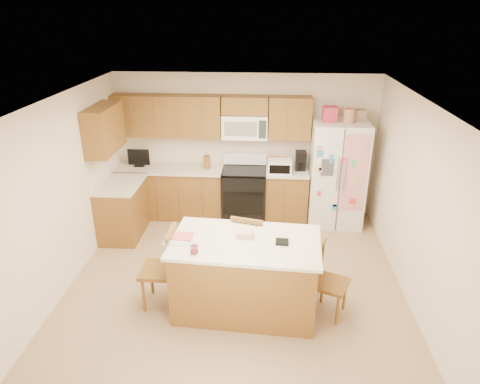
# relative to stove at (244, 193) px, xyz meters

# --- Properties ---
(ground) EXTENTS (4.50, 4.50, 0.00)m
(ground) POSITION_rel_stove_xyz_m (0.00, -1.94, -0.47)
(ground) COLOR #A67857
(ground) RESTS_ON ground
(room_shell) EXTENTS (4.60, 4.60, 2.52)m
(room_shell) POSITION_rel_stove_xyz_m (0.00, -1.94, 0.97)
(room_shell) COLOR beige
(room_shell) RESTS_ON ground
(cabinetry) EXTENTS (3.36, 1.56, 2.15)m
(cabinetry) POSITION_rel_stove_xyz_m (-0.98, -0.15, 0.44)
(cabinetry) COLOR brown
(cabinetry) RESTS_ON ground
(stove) EXTENTS (0.76, 0.65, 1.13)m
(stove) POSITION_rel_stove_xyz_m (0.00, 0.00, 0.00)
(stove) COLOR black
(stove) RESTS_ON ground
(refrigerator) EXTENTS (0.90, 0.79, 2.04)m
(refrigerator) POSITION_rel_stove_xyz_m (1.57, -0.06, 0.45)
(refrigerator) COLOR white
(refrigerator) RESTS_ON ground
(island) EXTENTS (1.88, 1.14, 1.05)m
(island) POSITION_rel_stove_xyz_m (0.16, -2.52, 0.01)
(island) COLOR brown
(island) RESTS_ON ground
(windsor_chair_left) EXTENTS (0.44, 0.46, 1.06)m
(windsor_chair_left) POSITION_rel_stove_xyz_m (-0.89, -2.50, 0.03)
(windsor_chair_left) COLOR brown
(windsor_chair_left) RESTS_ON ground
(windsor_chair_back) EXTENTS (0.53, 0.52, 1.04)m
(windsor_chair_back) POSITION_rel_stove_xyz_m (0.19, -1.94, 0.02)
(windsor_chair_back) COLOR brown
(windsor_chair_back) RESTS_ON ground
(windsor_chair_right) EXTENTS (0.52, 0.53, 0.94)m
(windsor_chair_right) POSITION_rel_stove_xyz_m (1.17, -2.55, -0.03)
(windsor_chair_right) COLOR brown
(windsor_chair_right) RESTS_ON ground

